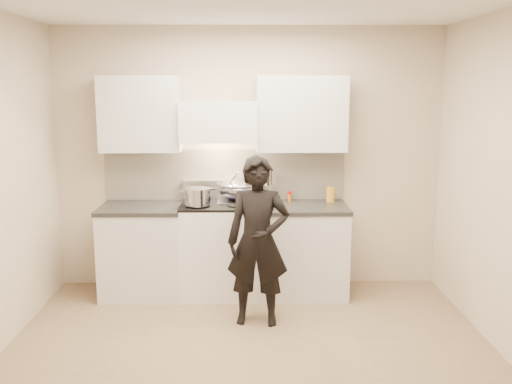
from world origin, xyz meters
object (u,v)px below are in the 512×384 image
at_px(utensil_crock, 268,191).
at_px(person, 258,241).
at_px(counter_right, 301,249).
at_px(wok, 238,189).
at_px(stove, 220,248).

xyz_separation_m(utensil_crock, person, (-0.12, -0.96, -0.27)).
relative_size(utensil_crock, person, 0.22).
relative_size(counter_right, wok, 1.83).
distance_m(stove, wok, 0.64).
bearing_deg(wok, utensil_crock, 18.28).
bearing_deg(counter_right, person, -121.39).
distance_m(wok, person, 0.93).
distance_m(stove, utensil_crock, 0.77).
height_order(stove, counter_right, stove).
xyz_separation_m(wok, utensil_crock, (0.31, 0.10, -0.05)).
relative_size(counter_right, utensil_crock, 2.83).
height_order(stove, wok, wok).
relative_size(wok, person, 0.33).
bearing_deg(wok, stove, -148.00).
relative_size(wok, utensil_crock, 1.55).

